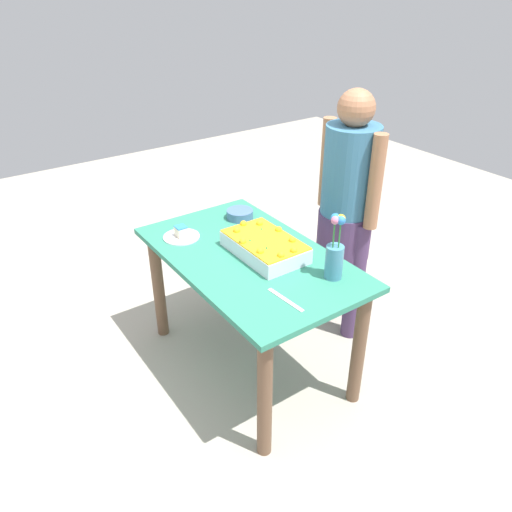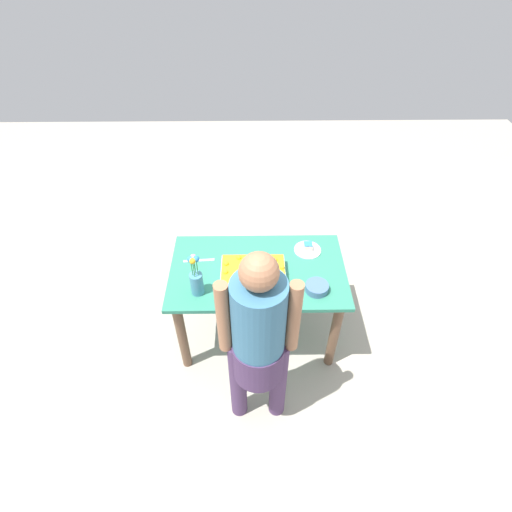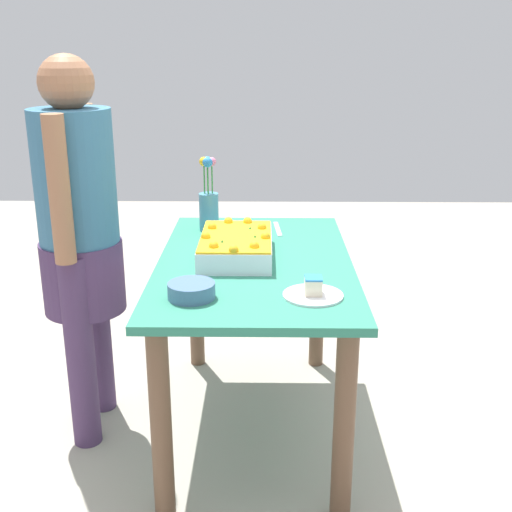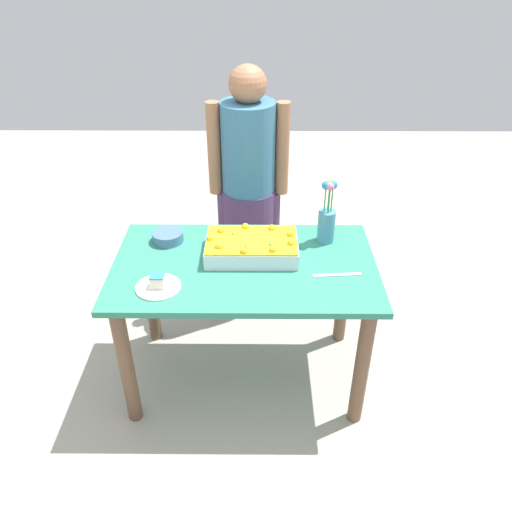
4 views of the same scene
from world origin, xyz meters
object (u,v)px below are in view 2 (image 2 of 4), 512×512
Objects in this scene: serving_plate_with_slice at (308,249)px; sheet_cake at (253,272)px; person_standing at (258,338)px; fruit_bowl at (317,287)px; flower_vase at (196,279)px; cake_knife at (199,260)px.

sheet_cake is at bearing -146.48° from serving_plate_with_slice.
serving_plate_with_slice is at bearing -23.74° from person_standing.
fruit_bowl is at bearing -16.66° from sheet_cake.
sheet_cake reaches higher than serving_plate_with_slice.
flower_vase is 0.22× the size of person_standing.
flower_vase is at bearing -179.38° from fruit_bowl.
serving_plate_with_slice is at bearing 3.05° from cake_knife.
fruit_bowl is 0.10× the size of person_standing.
sheet_cake is 0.43m from cake_knife.
cake_knife is at bearing 156.76° from sheet_cake.
cake_knife is 0.68× the size of flower_vase.
serving_plate_with_slice is 0.81m from cake_knife.
sheet_cake is at bearing 163.34° from fruit_bowl.
flower_vase is at bearing -159.82° from sheet_cake.
serving_plate_with_slice is 0.13× the size of person_standing.
sheet_cake is 0.49m from serving_plate_with_slice.
person_standing is at bearing -65.53° from cake_knife.
sheet_cake is at bearing 2.52° from person_standing.
cake_knife is 0.33m from flower_vase.
sheet_cake reaches higher than fruit_bowl.
person_standing reaches higher than flower_vase.
cake_knife is (-0.80, -0.10, -0.01)m from serving_plate_with_slice.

